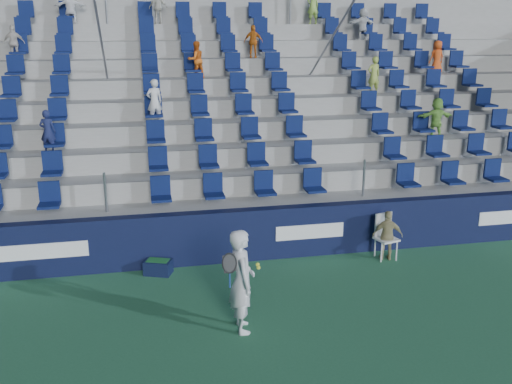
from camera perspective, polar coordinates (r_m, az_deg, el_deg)
ground at (r=10.41m, az=2.10°, el=-13.41°), size 70.00×70.00×0.00m
sponsor_wall at (r=12.95m, az=-1.17°, el=-4.30°), size 24.00×0.32×1.20m
grandstand at (r=17.42m, az=-4.31°, el=6.27°), size 24.00×8.17×6.63m
tennis_player at (r=9.93m, az=-1.43°, el=-8.85°), size 0.69×0.68×1.86m
line_judge_chair at (r=13.43m, az=12.75°, el=-3.99°), size 0.55×0.57×1.04m
line_judge at (r=13.30m, az=13.02°, el=-4.26°), size 0.73×0.47×1.16m
ball_bin at (r=12.55m, az=-9.76°, el=-7.33°), size 0.66×0.55×0.32m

